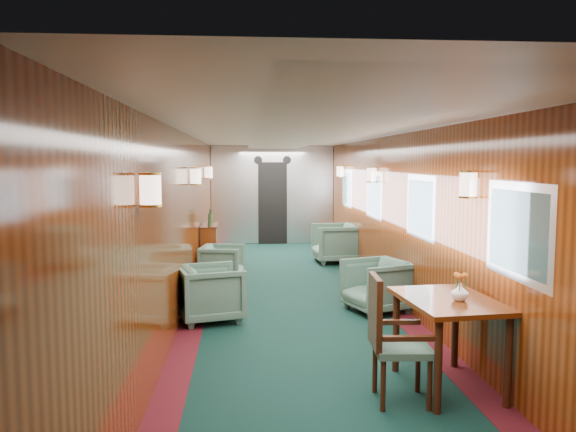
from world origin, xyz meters
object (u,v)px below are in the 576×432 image
object	(u,v)px
side_chair	(390,334)
armchair_left_far	(222,264)
dining_table	(448,313)
credenza	(210,246)
armchair_left_near	(211,293)
armchair_right_far	(335,243)
armchair_right_near	(377,286)

from	to	relation	value
side_chair	armchair_left_far	xyz separation A→B (m)	(-1.58, 4.84, -0.27)
dining_table	armchair_left_far	world-z (taller)	dining_table
credenza	armchair_left_far	size ratio (longest dim) A/B	1.63
side_chair	credenza	bearing A→B (deg)	110.49
credenza	armchair_left_near	bearing A→B (deg)	-86.42
side_chair	armchair_right_far	distance (m)	6.55
armchair_left_far	armchair_right_far	distance (m)	2.76
side_chair	armchair_left_near	size ratio (longest dim) A/B	1.37
armchair_right_near	armchair_left_near	bearing A→B (deg)	-102.44
side_chair	armchair_left_near	distance (m)	3.03
armchair_left_far	armchair_left_near	bearing A→B (deg)	-172.20
credenza	armchair_left_far	world-z (taller)	credenza
armchair_right_near	side_chair	bearing A→B (deg)	-30.91
armchair_left_far	armchair_right_far	world-z (taller)	armchair_right_far
dining_table	credenza	xyz separation A→B (m)	(-2.43, 5.77, -0.25)
armchair_left_near	credenza	bearing A→B (deg)	-11.66
armchair_left_near	armchair_right_far	world-z (taller)	armchair_right_far
armchair_left_far	armchair_right_near	world-z (taller)	armchair_right_near
side_chair	armchair_right_far	size ratio (longest dim) A/B	1.25
armchair_right_near	armchair_left_far	bearing A→B (deg)	-152.70
side_chair	armchair_right_near	world-z (taller)	side_chair
armchair_right_near	credenza	bearing A→B (deg)	-162.29
dining_table	side_chair	size ratio (longest dim) A/B	1.07
armchair_right_near	dining_table	bearing A→B (deg)	-19.11
armchair_left_far	armchair_right_far	bearing A→B (deg)	-43.24
armchair_left_near	dining_table	bearing A→B (deg)	-151.44
credenza	armchair_right_far	distance (m)	2.51
armchair_left_near	side_chair	bearing A→B (deg)	-162.62
dining_table	side_chair	xyz separation A→B (m)	(-0.59, -0.24, -0.10)
dining_table	armchair_right_far	size ratio (longest dim) A/B	1.34
dining_table	armchair_left_near	distance (m)	3.22
armchair_left_near	armchair_right_near	size ratio (longest dim) A/B	1.01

